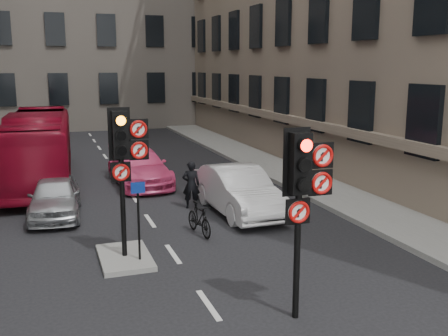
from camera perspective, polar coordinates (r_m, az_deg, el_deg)
pavement_right at (r=22.14m, az=8.46°, el=-0.88°), size 3.00×50.00×0.16m
centre_island at (r=13.14m, az=-10.74°, el=-9.54°), size 1.20×2.00×0.12m
signal_near at (r=9.49m, az=8.65°, el=-1.64°), size 0.91×0.40×3.58m
signal_far at (r=12.46m, az=-10.79°, el=1.92°), size 0.91×0.40×3.58m
car_silver at (r=17.13m, az=-17.91°, el=-2.96°), size 1.80×3.85×1.28m
car_white at (r=16.66m, az=1.56°, el=-2.43°), size 1.72×4.56×1.49m
car_pink at (r=20.96m, az=-9.22°, el=0.13°), size 2.13×4.86×1.39m
bus_red at (r=22.22m, az=-19.57°, el=2.12°), size 2.89×10.25×2.82m
motorcycle at (r=14.65m, az=-2.72°, el=-5.55°), size 0.62×1.55×0.90m
motorcyclist at (r=17.24m, az=-3.60°, el=-1.83°), size 0.65×0.50×1.58m
info_sign at (r=12.40m, az=-9.30°, el=-4.53°), size 0.32×0.09×1.89m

